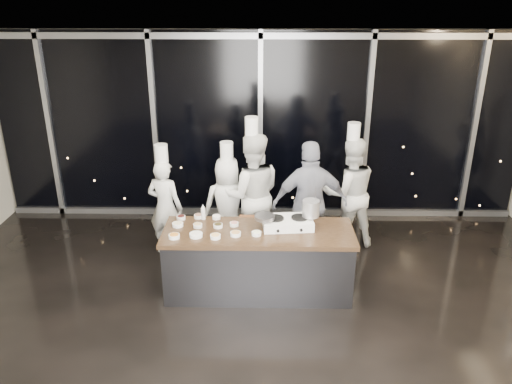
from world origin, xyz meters
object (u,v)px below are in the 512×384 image
Objects in this scene: stove at (287,222)px; chef_right at (349,192)px; chef_center at (252,194)px; chef_far_left at (165,206)px; frying_pan at (264,217)px; chef_left at (228,204)px; stock_pot at (311,208)px; demo_counter at (258,261)px; guest at (310,204)px.

chef_right is at bearing 46.24° from stove.
chef_far_left is at bearing -4.65° from chef_center.
chef_left reaches higher than frying_pan.
stock_pot is at bearing 2.86° from frying_pan.
demo_counter is 5.25× the size of frying_pan.
guest is at bearing 151.05° from chef_left.
frying_pan reaches higher than stove.
stove is 0.35m from stock_pot.
chef_far_left is 2.81m from chef_right.
guest is (0.05, 0.65, -0.22)m from stock_pot.
demo_counter is at bearing 88.89° from chef_center.
chef_right is at bearing -156.33° from chef_far_left.
chef_far_left is at bearing -12.51° from guest.
demo_counter is 2.00m from chef_right.
chef_center reaches higher than guest.
stove is 3.09× the size of stock_pot.
stock_pot is 0.69m from guest.
frying_pan is 0.24× the size of chef_right.
stock_pot is (0.61, 0.09, 0.09)m from frying_pan.
guest is at bearing 31.27° from chef_right.
chef_right reaches higher than chef_left.
chef_right is at bearing 174.11° from chef_left.
demo_counter is at bearing 160.10° from chef_far_left.
demo_counter is 1.32× the size of guest.
stove is 1.10m from chef_center.
stock_pot is at bearing 2.28° from stove.
frying_pan is 2.14× the size of stock_pot.
frying_pan is 0.62m from stock_pot.
guest reaches higher than stove.
chef_center is 1.52m from chef_right.
chef_far_left is 0.87× the size of chef_right.
stove is at bearing 169.26° from chef_far_left.
demo_counter is 1.79m from chef_far_left.
stove is (0.38, 0.12, 0.51)m from demo_counter.
guest is at bearing 42.98° from frying_pan.
chef_center is at bearing -160.83° from chef_far_left.
chef_left is at bearing -15.11° from chef_center.
stove is at bearing 57.15° from guest.
chef_center is 0.89m from guest.
guest is (1.20, -0.35, 0.16)m from chef_left.
guest reaches higher than demo_counter.
chef_right is (1.86, 0.22, 0.11)m from chef_left.
stock_pot is 1.57m from chef_left.
frying_pan is at bearing 163.30° from chef_far_left.
chef_center is at bearing 129.75° from stock_pot.
chef_far_left is (-1.48, 0.98, -0.29)m from frying_pan.
chef_left is (-0.55, 1.09, -0.29)m from frying_pan.
guest is at bearing 153.73° from chef_center.
frying_pan is at bearing 103.89° from chef_left.
stock_pot is 1.44m from chef_right.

